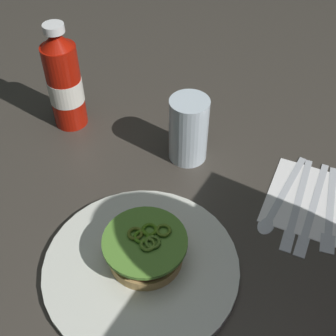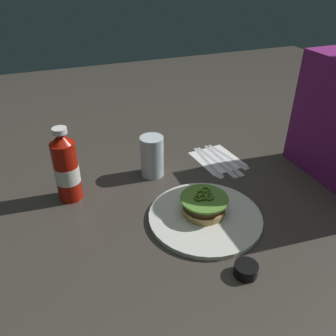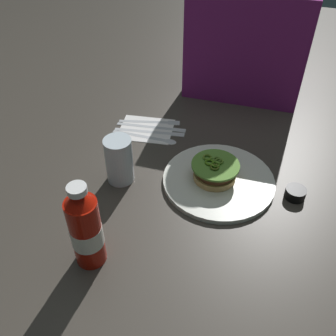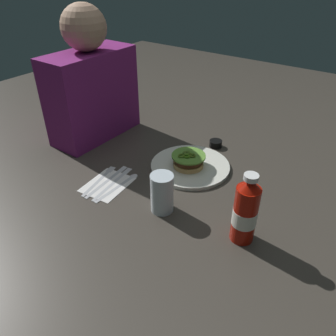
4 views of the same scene
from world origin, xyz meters
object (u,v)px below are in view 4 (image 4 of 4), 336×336
Objects in this scene: steak_knife at (115,181)px; diner_person at (91,85)px; napkin at (107,184)px; butter_knife at (109,178)px; fork_utensil at (101,177)px; dinner_plate at (190,166)px; ketchup_bottle at (245,212)px; burger_sandwich at (189,160)px; spoon_utensil at (123,183)px; water_glass at (162,193)px; condiment_cup at (216,144)px.

steak_knife is 0.43m from diner_person.
butter_knife reaches higher than napkin.
steak_knife and fork_utensil have the same top height.
dinner_plate is at bearing -35.23° from steak_knife.
butter_knife is (0.03, 0.02, 0.00)m from napkin.
ketchup_bottle is 0.99× the size of steak_knife.
ketchup_bottle is at bearing -88.71° from steak_knife.
burger_sandwich is at bearing -39.96° from butter_knife.
napkin is 0.05m from spoon_utensil.
water_glass is at bearing -91.50° from fork_utensil.
napkin is at bearing 161.66° from steak_knife.
condiment_cup is (0.41, 0.31, -0.08)m from ketchup_bottle.
butter_knife is (0.02, 0.24, -0.06)m from water_glass.
dinner_plate is at bearing -41.43° from fork_utensil.
diner_person is (-0.02, 0.47, 0.22)m from dinner_plate.
burger_sandwich reaches higher than condiment_cup.
steak_knife is (-0.42, 0.16, -0.01)m from condiment_cup.
burger_sandwich reaches higher than napkin.
steak_knife is at bearing 91.29° from ketchup_bottle.
butter_knife is at bearing 99.28° from spoon_utensil.
dinner_plate reaches higher than napkin.
fork_utensil is 0.37× the size of diner_person.
fork_utensil is at bearing 103.71° from spoon_utensil.
butter_knife and fork_utensil have the same top height.
spoon_utensil is at bearing -76.29° from fork_utensil.
burger_sandwich is (-0.01, 0.00, 0.03)m from dinner_plate.
dinner_plate is 1.35× the size of steak_knife.
ketchup_bottle is at bearing -104.59° from diner_person.
condiment_cup is 0.48m from napkin.
ketchup_bottle reaches higher than napkin.
ketchup_bottle is 0.45m from spoon_utensil.
fork_utensil is (-0.01, 0.05, 0.00)m from steak_knife.
butter_knife is at bearing 85.73° from water_glass.
butter_knife is (-0.01, 0.05, 0.00)m from spoon_utensil.
condiment_cup is at bearing -20.92° from steak_knife.
water_glass reaches higher than steak_knife.
ketchup_bottle is at bearing -85.38° from napkin.
dinner_plate is 0.26m from spoon_utensil.
diner_person reaches higher than water_glass.
condiment_cup is 0.24× the size of steak_knife.
ketchup_bottle reaches higher than fork_utensil.
burger_sandwich is at bearing -36.27° from steak_knife.
spoon_utensil is at bearing -121.33° from diner_person.
dinner_plate is 1.33× the size of butter_knife.
burger_sandwich is 0.38m from ketchup_bottle.
burger_sandwich is 0.27m from steak_knife.
butter_knife is at bearing 95.91° from steak_knife.
fork_utensil is (-0.02, 0.52, -0.09)m from ketchup_bottle.
condiment_cup is at bearing 0.12° from dinner_plate.
butter_knife is at bearing 140.04° from burger_sandwich.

